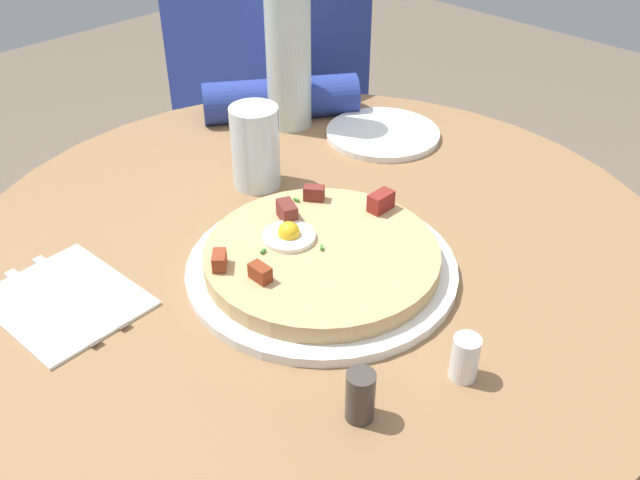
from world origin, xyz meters
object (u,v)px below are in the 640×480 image
Objects in this scene: pepper_shaker at (360,396)px; fork at (78,290)px; water_bottle at (288,50)px; salt_shaker at (465,358)px; pizza_plate at (322,268)px; water_glass at (255,147)px; breakfast_pizza at (321,255)px; bread_plate at (383,134)px; dining_table at (319,335)px; person_seated at (268,155)px; knife at (50,305)px.

fork is at bearing 15.12° from pepper_shaker.
salt_shaker is at bearing 153.34° from water_bottle.
water_glass reaches higher than pizza_plate.
breakfast_pizza is 1.10× the size of water_bottle.
dining_table is at bearing 114.91° from bread_plate.
breakfast_pizza reaches higher than pizza_plate.
water_bottle is at bearing 146.87° from person_seated.
breakfast_pizza reaches higher than fork.
salt_shaker reaches higher than fork.
person_seated is 0.75m from pizza_plate.
bread_plate is at bearing -51.35° from pepper_shaker.
salt_shaker is at bearing 166.42° from water_glass.
dining_table is 0.45m from water_bottle.
water_glass is at bearing 123.46° from water_bottle.
bread_plate is at bearing 166.45° from person_seated.
pizza_plate is 0.31m from knife.
breakfast_pizza reaches higher than pepper_shaker.
breakfast_pizza is (-0.05, 0.05, 0.20)m from dining_table.
bread_plate reaches higher than dining_table.
breakfast_pizza is at bearing 144.14° from person_seated.
fork is 3.63× the size of salt_shaker.
water_bottle is (0.14, 0.07, 0.12)m from bread_plate.
bread_plate is at bearing -65.09° from dining_table.
dining_table is at bearing -37.58° from pepper_shaker.
water_bottle is at bearing 27.51° from bread_plate.
pepper_shaker is at bearing -168.10° from fork.
water_glass is 0.21m from water_bottle.
water_bottle is (0.32, -0.25, 0.12)m from pizza_plate.
person_seated is 6.31× the size of fork.
water_bottle reaches higher than pepper_shaker.
pepper_shaker reaches higher than knife.
water_bottle is (-0.26, 0.17, 0.35)m from person_seated.
pizza_plate is 0.23m from pepper_shaker.
water_glass is 0.47× the size of water_bottle.
bread_plate is (0.18, -0.32, -0.00)m from pizza_plate.
dining_table is 18.60× the size of salt_shaker.
water_glass reaches higher than salt_shaker.
knife is (0.16, 0.26, -0.02)m from breakfast_pizza.
salt_shaker is (-0.39, -0.21, 0.02)m from fork.
bread_plate is 1.02× the size of knife.
salt_shaker is at bearing -108.90° from pepper_shaker.
salt_shaker is (-0.43, 0.10, -0.03)m from water_glass.
dining_table is at bearing -114.98° from fork.
water_bottle is at bearing -56.54° from water_glass.
person_seated reaches higher than pizza_plate.
salt_shaker is at bearing 174.29° from breakfast_pizza.
salt_shaker is at bearing 151.16° from person_seated.
bread_plate is at bearing -60.78° from breakfast_pizza.
breakfast_pizza is 1.55× the size of fork.
bread_plate is at bearing -91.55° from fork.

